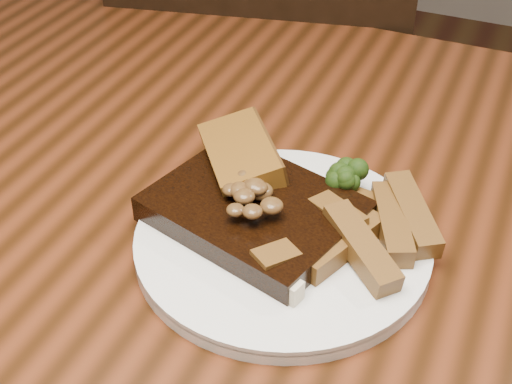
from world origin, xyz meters
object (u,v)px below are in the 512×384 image
(dining_table, at_px, (266,291))
(chair_far, at_px, (269,97))
(steak, at_px, (255,211))
(garlic_bread, at_px, (240,171))
(plate, at_px, (282,243))
(potato_wedges, at_px, (367,241))

(dining_table, relative_size, chair_far, 1.65)
(steak, distance_m, garlic_bread, 0.06)
(dining_table, distance_m, chair_far, 0.61)
(dining_table, bearing_deg, plate, -44.44)
(chair_far, distance_m, steak, 0.65)
(dining_table, relative_size, potato_wedges, 13.22)
(plate, relative_size, garlic_bread, 2.46)
(potato_wedges, bearing_deg, plate, -170.01)
(garlic_bread, relative_size, potato_wedges, 0.89)
(plate, bearing_deg, steak, 162.81)
(steak, bearing_deg, garlic_bread, 141.59)
(chair_far, height_order, potato_wedges, chair_far)
(dining_table, xyz_separation_m, potato_wedges, (0.10, -0.01, 0.12))
(dining_table, bearing_deg, garlic_bread, 140.34)
(plate, xyz_separation_m, garlic_bread, (-0.07, 0.06, 0.02))
(steak, height_order, garlic_bread, steak)
(plate, distance_m, garlic_bread, 0.10)
(steak, bearing_deg, potato_wedges, 17.09)
(plate, distance_m, potato_wedges, 0.08)
(chair_far, relative_size, garlic_bread, 8.96)
(garlic_bread, bearing_deg, dining_table, 11.87)
(dining_table, xyz_separation_m, steak, (-0.00, -0.02, 0.12))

